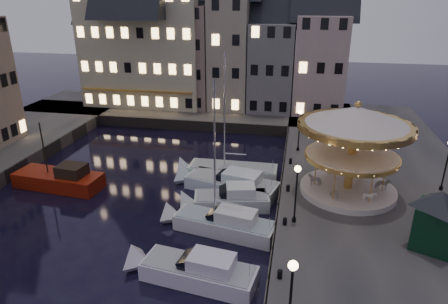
% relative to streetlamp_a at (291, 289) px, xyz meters
% --- Properties ---
extents(ground, '(160.00, 160.00, 0.00)m').
position_rel_streetlamp_a_xyz_m(ground, '(-7.20, 9.00, -4.02)').
color(ground, black).
rests_on(ground, ground).
extents(quay_east, '(16.00, 56.00, 1.30)m').
position_rel_streetlamp_a_xyz_m(quay_east, '(6.80, 15.00, -3.37)').
color(quay_east, '#474442').
rests_on(quay_east, ground).
extents(quay_north, '(44.00, 12.00, 1.30)m').
position_rel_streetlamp_a_xyz_m(quay_north, '(-15.20, 37.00, -3.37)').
color(quay_north, '#474442').
rests_on(quay_north, ground).
extents(quaywall_e, '(0.15, 44.00, 1.30)m').
position_rel_streetlamp_a_xyz_m(quaywall_e, '(-1.20, 15.00, -3.37)').
color(quaywall_e, '#47423A').
rests_on(quaywall_e, ground).
extents(quaywall_n, '(48.00, 0.15, 1.30)m').
position_rel_streetlamp_a_xyz_m(quaywall_n, '(-13.20, 31.00, -3.37)').
color(quaywall_n, '#47423A').
rests_on(quaywall_n, ground).
extents(streetlamp_a, '(0.44, 0.44, 4.17)m').
position_rel_streetlamp_a_xyz_m(streetlamp_a, '(0.00, 0.00, 0.00)').
color(streetlamp_a, black).
rests_on(streetlamp_a, quay_east).
extents(streetlamp_b, '(0.44, 0.44, 4.17)m').
position_rel_streetlamp_a_xyz_m(streetlamp_b, '(0.00, 10.00, 0.00)').
color(streetlamp_b, black).
rests_on(streetlamp_b, quay_east).
extents(streetlamp_c, '(0.44, 0.44, 4.17)m').
position_rel_streetlamp_a_xyz_m(streetlamp_c, '(0.00, 23.50, 0.00)').
color(streetlamp_c, black).
rests_on(streetlamp_c, quay_east).
extents(streetlamp_d, '(0.44, 0.44, 4.17)m').
position_rel_streetlamp_a_xyz_m(streetlamp_d, '(11.30, 17.00, 0.00)').
color(streetlamp_d, black).
rests_on(streetlamp_d, quay_east).
extents(bollard_a, '(0.30, 0.30, 0.57)m').
position_rel_streetlamp_a_xyz_m(bollard_a, '(-0.60, 4.00, -2.41)').
color(bollard_a, black).
rests_on(bollard_a, quay_east).
extents(bollard_b, '(0.30, 0.30, 0.57)m').
position_rel_streetlamp_a_xyz_m(bollard_b, '(-0.60, 9.50, -2.41)').
color(bollard_b, black).
rests_on(bollard_b, quay_east).
extents(bollard_c, '(0.30, 0.30, 0.57)m').
position_rel_streetlamp_a_xyz_m(bollard_c, '(-0.60, 14.50, -2.41)').
color(bollard_c, black).
rests_on(bollard_c, quay_east).
extents(bollard_d, '(0.30, 0.30, 0.57)m').
position_rel_streetlamp_a_xyz_m(bollard_d, '(-0.60, 20.00, -2.41)').
color(bollard_d, black).
rests_on(bollard_d, quay_east).
extents(townhouse_na, '(5.50, 8.00, 12.80)m').
position_rel_streetlamp_a_xyz_m(townhouse_na, '(-26.70, 39.00, 3.76)').
color(townhouse_na, gray).
rests_on(townhouse_na, quay_north).
extents(townhouse_nb, '(6.16, 8.00, 13.80)m').
position_rel_streetlamp_a_xyz_m(townhouse_nb, '(-21.25, 39.00, 4.26)').
color(townhouse_nb, slate).
rests_on(townhouse_nb, quay_north).
extents(townhouse_nc, '(6.82, 8.00, 14.80)m').
position_rel_streetlamp_a_xyz_m(townhouse_nc, '(-15.20, 39.00, 4.76)').
color(townhouse_nc, gray).
rests_on(townhouse_nc, quay_north).
extents(townhouse_nd, '(5.50, 8.00, 15.80)m').
position_rel_streetlamp_a_xyz_m(townhouse_nd, '(-9.45, 39.00, 5.26)').
color(townhouse_nd, gray).
rests_on(townhouse_nd, quay_north).
extents(townhouse_ne, '(6.16, 8.00, 12.80)m').
position_rel_streetlamp_a_xyz_m(townhouse_ne, '(-4.00, 39.00, 3.76)').
color(townhouse_ne, slate).
rests_on(townhouse_ne, quay_north).
extents(townhouse_nf, '(6.82, 8.00, 13.80)m').
position_rel_streetlamp_a_xyz_m(townhouse_nf, '(2.05, 39.00, 4.26)').
color(townhouse_nf, '#AE968D').
rests_on(townhouse_nf, quay_north).
extents(hotel_corner, '(17.60, 9.00, 16.80)m').
position_rel_streetlamp_a_xyz_m(hotel_corner, '(-21.20, 39.00, 5.76)').
color(hotel_corner, '#C0BB96').
rests_on(hotel_corner, quay_north).
extents(motorboat_b, '(7.90, 3.25, 2.15)m').
position_rel_streetlamp_a_xyz_m(motorboat_b, '(-5.70, 4.49, -3.38)').
color(motorboat_b, silver).
rests_on(motorboat_b, ground).
extents(motorboat_c, '(8.28, 3.52, 10.95)m').
position_rel_streetlamp_a_xyz_m(motorboat_c, '(-5.17, 9.84, -3.34)').
color(motorboat_c, silver).
rests_on(motorboat_c, ground).
extents(motorboat_d, '(6.93, 3.50, 2.15)m').
position_rel_streetlamp_a_xyz_m(motorboat_d, '(-5.31, 13.26, -3.38)').
color(motorboat_d, silver).
rests_on(motorboat_d, ground).
extents(motorboat_e, '(8.98, 4.60, 2.15)m').
position_rel_streetlamp_a_xyz_m(motorboat_e, '(-5.74, 16.22, -3.37)').
color(motorboat_e, silver).
rests_on(motorboat_e, ground).
extents(motorboat_f, '(9.04, 2.43, 12.04)m').
position_rel_streetlamp_a_xyz_m(motorboat_f, '(-6.31, 18.95, -3.49)').
color(motorboat_f, silver).
rests_on(motorboat_f, ground).
extents(red_fishing_boat, '(7.89, 3.35, 6.00)m').
position_rel_streetlamp_a_xyz_m(red_fishing_boat, '(-20.11, 14.05, -3.32)').
color(red_fishing_boat, maroon).
rests_on(red_fishing_boat, ground).
extents(carousel, '(8.37, 8.37, 7.33)m').
position_rel_streetlamp_a_xyz_m(carousel, '(3.98, 15.17, 2.11)').
color(carousel, beige).
rests_on(carousel, quay_east).
extents(ticket_kiosk, '(3.67, 3.67, 4.31)m').
position_rel_streetlamp_a_xyz_m(ticket_kiosk, '(8.36, 8.67, -0.16)').
color(ticket_kiosk, black).
rests_on(ticket_kiosk, quay_east).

